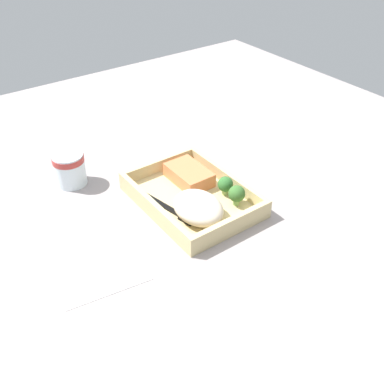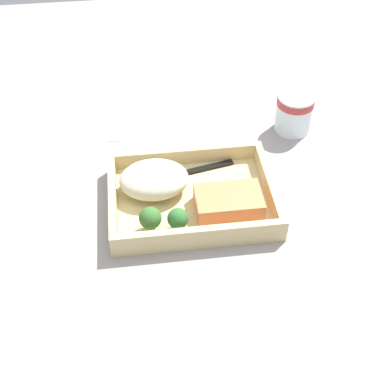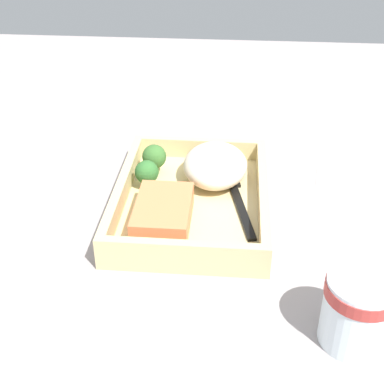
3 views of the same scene
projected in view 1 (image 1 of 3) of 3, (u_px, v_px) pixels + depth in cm
name	position (u px, v px, depth cm)	size (l,w,h in cm)	color
ground_plane	(192.00, 206.00, 96.38)	(160.00, 160.00, 2.00)	gray
takeout_tray	(192.00, 200.00, 95.44)	(27.05, 20.00, 1.20)	#CBB780
tray_rim	(192.00, 192.00, 94.23)	(27.05, 20.00, 2.91)	#CBB780
salmon_fillet	(189.00, 175.00, 99.26)	(10.62, 6.83, 3.18)	#E57C4B
mashed_potatoes	(198.00, 207.00, 88.44)	(11.51, 9.02, 4.84)	beige
broccoli_floret_1	(237.00, 194.00, 91.73)	(3.51, 3.51, 4.47)	#729E54
broccoli_floret_2	(225.00, 185.00, 94.81)	(3.31, 3.31, 4.17)	#8BA961
fork	(169.00, 209.00, 91.67)	(15.80, 4.90, 0.44)	black
paper_cup	(70.00, 167.00, 99.15)	(6.96, 6.96, 7.52)	white
receipt_slip	(103.00, 278.00, 77.91)	(8.03, 15.30, 0.24)	white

